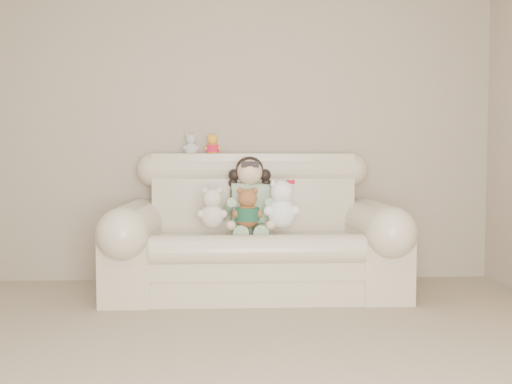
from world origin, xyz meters
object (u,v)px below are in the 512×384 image
Objects in this scene: sofa at (255,223)px; white_cat at (282,199)px; brown_teddy at (247,204)px; cream_teddy at (212,204)px; seated_child at (250,195)px.

sofa reaches higher than white_cat.
brown_teddy is 0.25m from cream_teddy.
sofa is 0.37m from cream_teddy.
seated_child is at bearing 68.98° from brown_teddy.
white_cat is 0.49m from cream_teddy.
white_cat is at bearing -36.35° from sofa.
seated_child is 0.22m from brown_teddy.
cream_teddy is (-0.25, -0.01, 0.00)m from brown_teddy.
brown_teddy is (-0.06, -0.13, 0.15)m from sofa.
white_cat is (0.18, -0.13, 0.19)m from sofa.
white_cat is (0.24, 0.00, 0.04)m from brown_teddy.
sofa is 0.21m from brown_teddy.
sofa is 5.16× the size of white_cat.
seated_child reaches higher than white_cat.
brown_teddy is 0.83× the size of white_cat.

